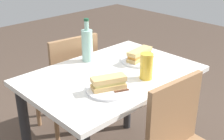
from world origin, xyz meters
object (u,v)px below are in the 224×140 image
object	(u,v)px
plate_near	(139,60)
plate_far	(109,90)
baguette_sandwich_near	(140,54)
knife_near	(147,60)
beer_glass	(146,66)
water_bottle	(87,45)
knife_far	(114,92)
dining_table	(112,93)
chair_near	(69,80)
baguette_sandwich_far	(109,83)

from	to	relation	value
plate_near	plate_far	bearing A→B (deg)	20.52
baguette_sandwich_near	knife_near	xyz separation A→B (m)	(-0.02, 0.05, -0.03)
beer_glass	water_bottle	bearing A→B (deg)	-81.25
plate_near	knife_far	xyz separation A→B (m)	(0.43, 0.21, 0.01)
plate_near	plate_far	xyz separation A→B (m)	(0.42, 0.16, 0.00)
dining_table	beer_glass	distance (m)	0.30
beer_glass	chair_near	bearing A→B (deg)	-88.54
knife_near	chair_near	bearing A→B (deg)	-71.09
plate_far	baguette_sandwich_far	size ratio (longest dim) A/B	1.24
dining_table	beer_glass	bearing A→B (deg)	115.31
knife_far	baguette_sandwich_far	bearing A→B (deg)	-100.49
baguette_sandwich_near	plate_far	world-z (taller)	baguette_sandwich_near
baguette_sandwich_far	plate_near	bearing A→B (deg)	-159.48
plate_far	water_bottle	world-z (taller)	water_bottle
water_bottle	knife_near	bearing A→B (deg)	130.28
baguette_sandwich_near	knife_near	world-z (taller)	baguette_sandwich_near
knife_far	chair_near	bearing A→B (deg)	-108.33
baguette_sandwich_far	plate_far	bearing A→B (deg)	0.00
baguette_sandwich_far	beer_glass	distance (m)	0.26
dining_table	baguette_sandwich_near	xyz separation A→B (m)	(-0.25, -0.01, 0.19)
knife_near	beer_glass	xyz separation A→B (m)	(0.18, 0.14, 0.06)
baguette_sandwich_far	water_bottle	distance (m)	0.45
dining_table	baguette_sandwich_far	distance (m)	0.29
plate_near	baguette_sandwich_far	world-z (taller)	baguette_sandwich_far
knife_far	beer_glass	size ratio (longest dim) A/B	1.12
chair_near	knife_far	bearing A→B (deg)	71.67
baguette_sandwich_near	plate_far	xyz separation A→B (m)	(0.42, 0.16, -0.04)
water_bottle	beer_glass	bearing A→B (deg)	98.75
plate_near	baguette_sandwich_near	size ratio (longest dim) A/B	1.21
baguette_sandwich_near	water_bottle	xyz separation A→B (m)	(0.23, -0.24, 0.06)
knife_near	water_bottle	xyz separation A→B (m)	(0.25, -0.30, 0.09)
chair_near	beer_glass	bearing A→B (deg)	91.46
plate_near	baguette_sandwich_near	world-z (taller)	baguette_sandwich_near
beer_glass	plate_near	bearing A→B (deg)	-130.25
plate_far	knife_far	size ratio (longest dim) A/B	1.42
knife_near	plate_far	size ratio (longest dim) A/B	0.75
knife_near	plate_far	bearing A→B (deg)	13.60
plate_far	beer_glass	world-z (taller)	beer_glass
chair_near	knife_far	xyz separation A→B (m)	(0.25, 0.75, 0.28)
baguette_sandwich_near	knife_far	bearing A→B (deg)	26.16
plate_near	plate_far	distance (m)	0.45
plate_far	water_bottle	size ratio (longest dim) A/B	0.86
plate_near	water_bottle	distance (m)	0.35
dining_table	knife_far	world-z (taller)	knife_far
dining_table	baguette_sandwich_far	size ratio (longest dim) A/B	5.29
plate_far	knife_far	distance (m)	0.06
plate_near	plate_far	size ratio (longest dim) A/B	1.00
beer_glass	knife_near	bearing A→B (deg)	-141.82
dining_table	plate_far	xyz separation A→B (m)	(0.17, 0.15, 0.14)
baguette_sandwich_near	knife_near	distance (m)	0.06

